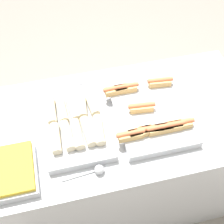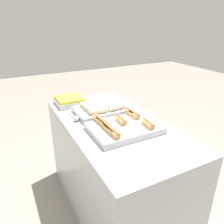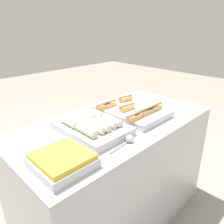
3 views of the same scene
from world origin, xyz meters
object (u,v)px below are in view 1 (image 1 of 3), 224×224
tray_hotdogs (150,111)px  tray_wraps (75,124)px  tray_side_front (7,173)px  serving_spoon_far (76,86)px  serving_spoon_near (97,170)px

tray_hotdogs → tray_wraps: size_ratio=1.08×
tray_hotdogs → tray_side_front: (-0.74, -0.19, 0.00)m
tray_hotdogs → tray_wraps: (-0.39, 0.01, 0.00)m
tray_hotdogs → tray_side_front: bearing=-165.8°
serving_spoon_far → tray_wraps: bearing=-100.0°
serving_spoon_near → serving_spoon_far: same height
tray_side_front → serving_spoon_far: (0.40, 0.47, -0.01)m
tray_hotdogs → serving_spoon_near: size_ratio=2.53×
tray_side_front → serving_spoon_near: 0.41m
tray_wraps → tray_side_front: size_ratio=1.76×
tray_hotdogs → serving_spoon_far: bearing=140.8°
tray_hotdogs → serving_spoon_far: (-0.35, 0.28, -0.01)m
tray_wraps → serving_spoon_far: bearing=80.0°
tray_side_front → serving_spoon_far: tray_side_front is taller
tray_side_front → serving_spoon_far: size_ratio=1.45×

